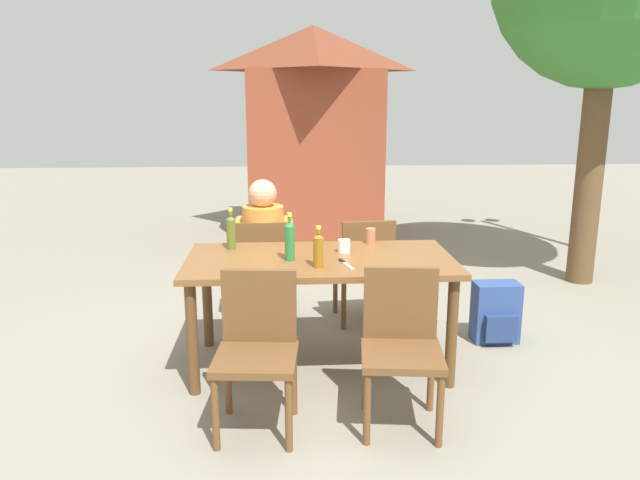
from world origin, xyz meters
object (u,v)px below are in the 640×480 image
(chair_near_left, at_px, (257,343))
(chair_near_right, at_px, (401,339))
(chair_far_right, at_px, (365,265))
(lamp_post, at_px, (598,70))
(dining_table, at_px, (320,270))
(brick_kiosk, at_px, (313,128))
(table_knife, at_px, (345,263))
(cup_terracotta, at_px, (371,236))
(bottle_green, at_px, (290,240))
(bottle_amber, at_px, (318,249))
(bottle_olive, at_px, (231,231))
(chair_far_left, at_px, (264,267))
(backpack_by_near_side, at_px, (496,313))
(person_in_white_shirt, at_px, (264,243))
(cup_white, at_px, (344,246))

(chair_near_left, height_order, chair_near_right, same)
(chair_far_right, xyz_separation_m, lamp_post, (2.94, 2.31, 1.60))
(dining_table, relative_size, chair_near_left, 2.03)
(brick_kiosk, bearing_deg, table_knife, -90.15)
(chair_near_right, height_order, cup_terracotta, cup_terracotta)
(cup_terracotta, distance_m, brick_kiosk, 3.76)
(bottle_green, relative_size, brick_kiosk, 0.12)
(bottle_amber, bearing_deg, chair_near_right, -51.08)
(dining_table, height_order, chair_near_right, chair_near_right)
(bottle_olive, relative_size, brick_kiosk, 0.11)
(lamp_post, bearing_deg, chair_near_right, -127.53)
(chair_far_right, relative_size, table_knife, 3.66)
(chair_near_right, bearing_deg, chair_far_left, 117.99)
(chair_near_right, distance_m, bottle_green, 1.01)
(backpack_by_near_side, relative_size, brick_kiosk, 0.17)
(chair_far_right, height_order, brick_kiosk, brick_kiosk)
(person_in_white_shirt, distance_m, bottle_olive, 0.67)
(bottle_amber, distance_m, cup_terracotta, 0.73)
(cup_white, distance_m, lamp_post, 4.51)
(backpack_by_near_side, bearing_deg, bottle_amber, -158.05)
(chair_near_left, height_order, bottle_olive, bottle_olive)
(chair_near_right, xyz_separation_m, bottle_amber, (-0.43, 0.53, 0.39))
(chair_near_right, xyz_separation_m, backpack_by_near_side, (0.93, 1.08, -0.27))
(chair_far_right, distance_m, brick_kiosk, 3.47)
(chair_near_left, distance_m, cup_white, 1.09)
(chair_near_left, bearing_deg, chair_near_right, -0.02)
(lamp_post, bearing_deg, chair_far_right, -141.80)
(bottle_green, distance_m, bottle_amber, 0.25)
(bottle_amber, relative_size, cup_terracotta, 2.40)
(dining_table, height_order, brick_kiosk, brick_kiosk)
(bottle_olive, bearing_deg, backpack_by_near_side, 1.67)
(cup_white, bearing_deg, chair_near_right, -75.12)
(chair_near_right, relative_size, lamp_post, 0.29)
(bottle_olive, distance_m, cup_white, 0.79)
(bottle_green, xyz_separation_m, bottle_amber, (0.18, -0.17, -0.02))
(chair_far_left, height_order, chair_near_right, same)
(chair_near_right, bearing_deg, bottle_amber, 128.92)
(brick_kiosk, height_order, lamp_post, lamp_post)
(lamp_post, bearing_deg, bottle_green, -138.63)
(chair_near_right, relative_size, cup_terracotta, 7.93)
(chair_near_right, bearing_deg, brick_kiosk, 92.89)
(brick_kiosk, bearing_deg, bottle_green, -94.97)
(dining_table, height_order, table_knife, table_knife)
(bottle_olive, relative_size, bottle_amber, 1.11)
(person_in_white_shirt, height_order, bottle_olive, person_in_white_shirt)
(cup_white, xyz_separation_m, table_knife, (-0.02, -0.29, -0.04))
(chair_far_right, relative_size, bottle_amber, 3.31)
(chair_far_right, height_order, bottle_olive, bottle_olive)
(cup_white, bearing_deg, person_in_white_shirt, 127.67)
(bottle_green, height_order, lamp_post, lamp_post)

